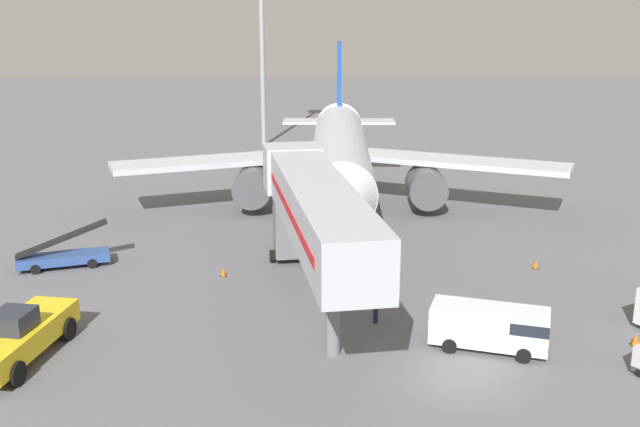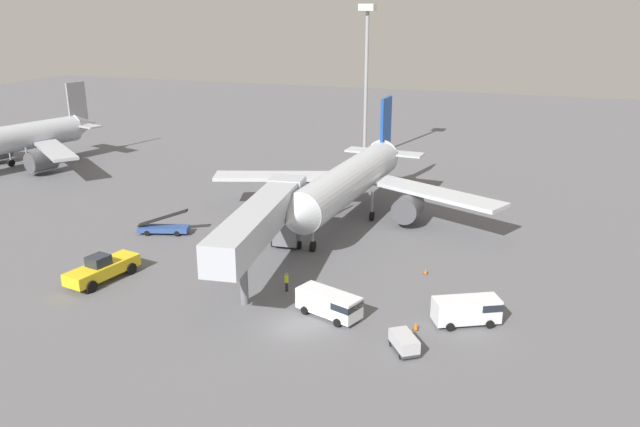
# 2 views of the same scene
# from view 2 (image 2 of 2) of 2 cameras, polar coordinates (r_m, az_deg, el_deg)

# --- Properties ---
(ground_plane) EXTENTS (300.00, 300.00, 0.00)m
(ground_plane) POSITION_cam_2_polar(r_m,az_deg,el_deg) (50.42, -2.60, -10.29)
(ground_plane) COLOR slate
(airplane_at_gate) EXTENTS (36.03, 34.04, 12.68)m
(airplane_at_gate) POSITION_cam_2_polar(r_m,az_deg,el_deg) (73.88, 2.84, 2.95)
(airplane_at_gate) COLOR silver
(airplane_at_gate) RESTS_ON ground
(jet_bridge) EXTENTS (5.87, 21.46, 7.37)m
(jet_bridge) POSITION_cam_2_polar(r_m,az_deg,el_deg) (57.90, -5.03, -0.47)
(jet_bridge) COLOR #B2B7C1
(jet_bridge) RESTS_ON ground
(pushback_tug) EXTENTS (3.65, 7.48, 2.53)m
(pushback_tug) POSITION_cam_2_polar(r_m,az_deg,el_deg) (61.44, -18.97, -4.72)
(pushback_tug) COLOR yellow
(pushback_tug) RESTS_ON ground
(belt_loader_truck) EXTENTS (5.76, 3.15, 2.82)m
(belt_loader_truck) POSITION_cam_2_polar(r_m,az_deg,el_deg) (72.16, -13.86, -1.22)
(belt_loader_truck) COLOR #2D4C8E
(belt_loader_truck) RESTS_ON ground
(service_van_near_center) EXTENTS (5.52, 4.16, 2.15)m
(service_van_near_center) POSITION_cam_2_polar(r_m,az_deg,el_deg) (51.91, 13.17, -8.38)
(service_van_near_center) COLOR white
(service_van_near_center) RESTS_ON ground
(service_van_far_left) EXTENTS (5.81, 3.77, 2.05)m
(service_van_far_left) POSITION_cam_2_polar(r_m,az_deg,el_deg) (51.70, 0.95, -8.05)
(service_van_far_left) COLOR white
(service_van_far_left) RESTS_ON ground
(baggage_cart_rear_left) EXTENTS (2.70, 3.01, 1.32)m
(baggage_cart_rear_left) POSITION_cam_2_polar(r_m,az_deg,el_deg) (47.42, 7.56, -11.39)
(baggage_cart_rear_left) COLOR #38383D
(baggage_cart_rear_left) RESTS_ON ground
(ground_crew_worker_foreground) EXTENTS (0.47, 0.47, 1.75)m
(ground_crew_worker_foreground) POSITION_cam_2_polar(r_m,az_deg,el_deg) (56.20, -3.02, -6.11)
(ground_crew_worker_foreground) COLOR #1E2333
(ground_crew_worker_foreground) RESTS_ON ground
(safety_cone_alpha) EXTENTS (0.36, 0.36, 0.55)m
(safety_cone_alpha) POSITION_cam_2_polar(r_m,az_deg,el_deg) (65.81, -7.40, -3.15)
(safety_cone_alpha) COLOR black
(safety_cone_alpha) RESTS_ON ground
(safety_cone_bravo) EXTENTS (0.36, 0.36, 0.56)m
(safety_cone_bravo) POSITION_cam_2_polar(r_m,az_deg,el_deg) (60.64, 9.48, -5.15)
(safety_cone_bravo) COLOR black
(safety_cone_bravo) RESTS_ON ground
(safety_cone_charlie) EXTENTS (0.41, 0.41, 0.63)m
(safety_cone_charlie) POSITION_cam_2_polar(r_m,az_deg,el_deg) (50.63, 8.60, -9.96)
(safety_cone_charlie) COLOR black
(safety_cone_charlie) RESTS_ON ground
(airplane_background) EXTENTS (31.30, 30.39, 12.19)m
(airplane_background) POSITION_cam_2_polar(r_m,az_deg,el_deg) (107.99, -25.78, 5.93)
(airplane_background) COLOR #B7BCC6
(airplane_background) RESTS_ON ground
(apron_light_mast) EXTENTS (2.40, 2.40, 24.32)m
(apron_light_mast) POSITION_cam_2_polar(r_m,az_deg,el_deg) (102.87, 4.22, 14.20)
(apron_light_mast) COLOR #93969B
(apron_light_mast) RESTS_ON ground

